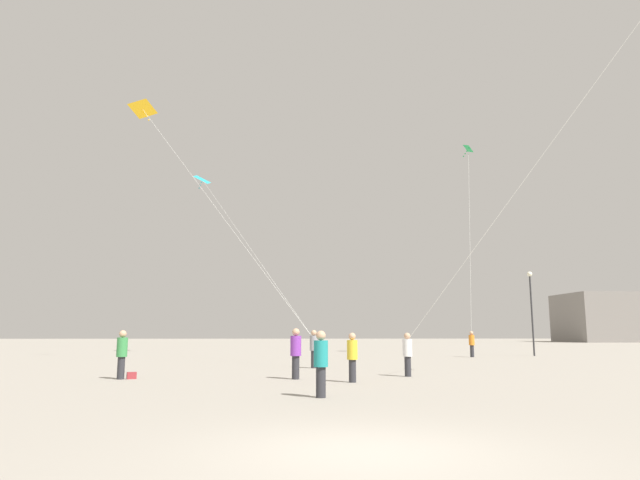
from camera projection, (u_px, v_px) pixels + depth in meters
The scene contains 14 objects.
ground_plane at pixel (364, 451), 7.76m from camera, with size 300.00×300.00×0.00m, color #9E9689.
person_in_green at pixel (122, 352), 19.90m from camera, with size 0.37×0.37×1.68m.
person_in_yellow at pixel (352, 355), 18.66m from camera, with size 0.35×0.35×1.60m.
person_in_orange at pixel (472, 343), 37.88m from camera, with size 0.37×0.37×1.71m.
person_in_purple at pixel (296, 351), 19.92m from camera, with size 0.38×0.38×1.75m.
person_in_teal at pixel (321, 361), 14.31m from camera, with size 0.36×0.36×1.65m.
person_in_white at pixel (407, 352), 21.15m from camera, with size 0.35×0.35×1.60m.
person_in_grey at pixel (314, 347), 26.16m from camera, with size 0.38×0.38×1.72m.
kite_emerald_delta at pixel (469, 154), 43.78m from camera, with size 1.97×4.36×14.63m.
kite_amber_delta at pixel (146, 114), 35.53m from camera, with size 11.36×8.49×14.61m.
kite_cyan_delta at pixel (204, 182), 45.67m from camera, with size 9.37×19.46×12.94m.
building_left_hall at pixel (605, 318), 100.14m from camera, with size 14.34×13.28×8.40m.
lamppost_east at pixel (531, 300), 40.29m from camera, with size 0.36×0.36×5.91m.
handbag_beside_flyer at pixel (132, 376), 19.89m from camera, with size 0.32×0.14×0.24m, color maroon.
Camera 1 is at (-0.90, -8.09, 1.60)m, focal length 32.01 mm.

